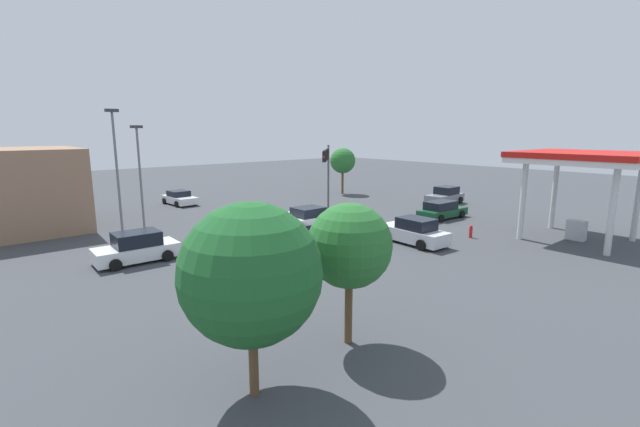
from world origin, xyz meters
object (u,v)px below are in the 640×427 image
car_3 (442,210)px  tree_corner_c (349,246)px  car_5 (306,219)px  tree_corner_b (343,161)px  tree_corner_a (251,274)px  fire_hydrant (471,231)px  car_0 (137,248)px  car_1 (293,239)px  pedestrian (298,269)px  car_2 (414,232)px  street_light_pole_a (116,162)px  car_4 (445,196)px  traffic_signal_mast (327,163)px  car_6 (179,198)px  street_light_pole_b (140,167)px

car_3 → tree_corner_c: size_ratio=0.98×
car_5 → tree_corner_b: size_ratio=0.93×
tree_corner_a → fire_hydrant: bearing=-164.9°
car_0 → fire_hydrant: bearing=155.8°
car_1 → pedestrian: car_1 is taller
car_2 → street_light_pole_a: (13.52, -14.22, 4.28)m
car_2 → car_4: 16.52m
traffic_signal_mast → car_1: bearing=-6.0°
tree_corner_a → tree_corner_c: (-4.00, -0.44, -0.06)m
car_3 → street_light_pole_a: 24.70m
car_1 → street_light_pole_a: street_light_pole_a is taller
tree_corner_b → car_3: bearing=77.2°
traffic_signal_mast → pedestrian: (12.64, 12.36, -3.59)m
pedestrian → street_light_pole_a: size_ratio=0.18×
car_2 → car_3: (-8.28, -3.45, -0.08)m
tree_corner_a → car_1: bearing=-131.3°
car_4 → street_light_pole_a: (28.27, -6.79, 4.28)m
traffic_signal_mast → tree_corner_c: traffic_signal_mast is taller
car_6 → tree_corner_b: size_ratio=0.83×
car_1 → fire_hydrant: size_ratio=5.31×
car_6 → pedestrian: bearing=-14.7°
car_1 → car_5: (-4.55, -4.41, -0.04)m
car_3 → car_5: size_ratio=0.97×
traffic_signal_mast → car_0: traffic_signal_mast is taller
tree_corner_b → tree_corner_c: bearing=46.8°
car_1 → street_light_pole_b: 13.68m
traffic_signal_mast → car_2: traffic_signal_mast is taller
car_4 → pedestrian: 26.55m
car_1 → tree_corner_a: tree_corner_a is taller
car_4 → street_light_pole_b: street_light_pole_b is taller
traffic_signal_mast → car_6: size_ratio=1.35×
car_0 → street_light_pole_a: (-1.17, -6.71, 4.28)m
street_light_pole_b → tree_corner_c: 22.50m
car_1 → tree_corner_a: bearing=-42.7°
car_3 → car_4: (-6.48, -3.98, 0.08)m
traffic_signal_mast → street_light_pole_a: (15.86, -3.19, 0.61)m
car_2 → street_light_pole_b: size_ratio=0.63×
car_2 → fire_hydrant: size_ratio=5.51×
tree_corner_b → fire_hydrant: 22.20m
car_0 → tree_corner_b: (-26.49, -11.52, 2.98)m
car_4 → street_light_pole_b: (26.29, -8.41, 3.75)m
car_4 → tree_corner_b: (2.95, -11.60, 2.98)m
car_0 → street_light_pole_a: 8.04m
traffic_signal_mast → car_6: bearing=-104.4°
street_light_pole_b → street_light_pole_a: bearing=39.2°
car_0 → car_6: (-9.32, -16.56, -0.15)m
car_5 → street_light_pole_b: size_ratio=0.65×
car_0 → car_2: size_ratio=0.92×
car_6 → car_5: bearing=6.7°
car_1 → car_3: (-15.24, 0.06, -0.06)m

